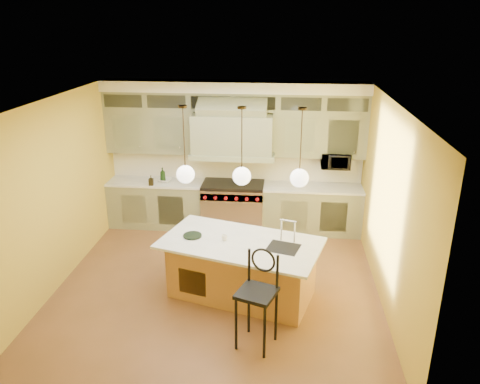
# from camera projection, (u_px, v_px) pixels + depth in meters

# --- Properties ---
(floor) EXTENTS (5.00, 5.00, 0.00)m
(floor) POSITION_uv_depth(u_px,v_px,m) (218.00, 284.00, 7.48)
(floor) COLOR brown
(floor) RESTS_ON ground
(ceiling) EXTENTS (5.00, 5.00, 0.00)m
(ceiling) POSITION_uv_depth(u_px,v_px,m) (215.00, 102.00, 6.46)
(ceiling) COLOR white
(ceiling) RESTS_ON wall_back
(wall_back) EXTENTS (5.00, 0.00, 5.00)m
(wall_back) POSITION_uv_depth(u_px,v_px,m) (235.00, 154.00, 9.30)
(wall_back) COLOR gold
(wall_back) RESTS_ON ground
(wall_front) EXTENTS (5.00, 0.00, 5.00)m
(wall_front) POSITION_uv_depth(u_px,v_px,m) (180.00, 291.00, 4.64)
(wall_front) COLOR gold
(wall_front) RESTS_ON ground
(wall_left) EXTENTS (0.00, 5.00, 5.00)m
(wall_left) POSITION_uv_depth(u_px,v_px,m) (56.00, 194.00, 7.20)
(wall_left) COLOR gold
(wall_left) RESTS_ON ground
(wall_right) EXTENTS (0.00, 5.00, 5.00)m
(wall_right) POSITION_uv_depth(u_px,v_px,m) (388.00, 206.00, 6.73)
(wall_right) COLOR gold
(wall_right) RESTS_ON ground
(back_cabinetry) EXTENTS (5.00, 0.77, 2.90)m
(back_cabinetry) POSITION_uv_depth(u_px,v_px,m) (234.00, 159.00, 9.06)
(back_cabinetry) COLOR gray
(back_cabinetry) RESTS_ON floor
(range) EXTENTS (1.20, 0.74, 0.96)m
(range) POSITION_uv_depth(u_px,v_px,m) (233.00, 206.00, 9.30)
(range) COLOR silver
(range) RESTS_ON floor
(kitchen_island) EXTENTS (2.56, 1.82, 1.35)m
(kitchen_island) POSITION_uv_depth(u_px,v_px,m) (242.00, 267.00, 7.04)
(kitchen_island) COLOR #A8723B
(kitchen_island) RESTS_ON floor
(counter_stool) EXTENTS (0.58, 0.58, 1.30)m
(counter_stool) POSITION_uv_depth(u_px,v_px,m) (258.00, 293.00, 5.87)
(counter_stool) COLOR black
(counter_stool) RESTS_ON floor
(microwave) EXTENTS (0.54, 0.37, 0.30)m
(microwave) POSITION_uv_depth(u_px,v_px,m) (335.00, 160.00, 8.88)
(microwave) COLOR black
(microwave) RESTS_ON back_cabinetry
(oil_bottle_a) EXTENTS (0.11, 0.12, 0.29)m
(oil_bottle_a) POSITION_uv_depth(u_px,v_px,m) (163.00, 175.00, 9.24)
(oil_bottle_a) COLOR black
(oil_bottle_a) RESTS_ON back_cabinetry
(oil_bottle_b) EXTENTS (0.10, 0.10, 0.20)m
(oil_bottle_b) POSITION_uv_depth(u_px,v_px,m) (151.00, 180.00, 9.05)
(oil_bottle_b) COLOR black
(oil_bottle_b) RESTS_ON back_cabinetry
(fruit_bowl) EXTENTS (0.27, 0.27, 0.06)m
(fruit_bowl) POSITION_uv_depth(u_px,v_px,m) (165.00, 180.00, 9.27)
(fruit_bowl) COLOR white
(fruit_bowl) RESTS_ON back_cabinetry
(cup) EXTENTS (0.10, 0.10, 0.08)m
(cup) POSITION_uv_depth(u_px,v_px,m) (224.00, 238.00, 6.87)
(cup) COLOR white
(cup) RESTS_ON kitchen_island
(pendant_left) EXTENTS (0.26, 0.26, 1.11)m
(pendant_left) POSITION_uv_depth(u_px,v_px,m) (185.00, 172.00, 6.60)
(pendant_left) COLOR #2D2319
(pendant_left) RESTS_ON ceiling
(pendant_center) EXTENTS (0.26, 0.26, 1.11)m
(pendant_center) POSITION_uv_depth(u_px,v_px,m) (242.00, 174.00, 6.52)
(pendant_center) COLOR #2D2319
(pendant_center) RESTS_ON ceiling
(pendant_right) EXTENTS (0.26, 0.26, 1.11)m
(pendant_right) POSITION_uv_depth(u_px,v_px,m) (299.00, 176.00, 6.45)
(pendant_right) COLOR #2D2319
(pendant_right) RESTS_ON ceiling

